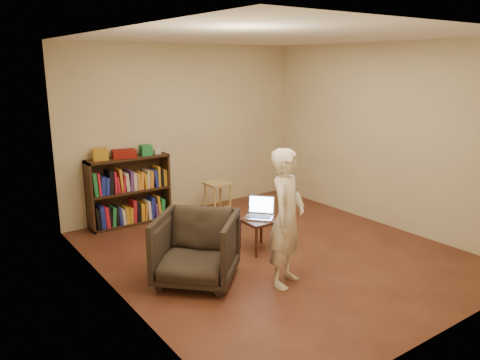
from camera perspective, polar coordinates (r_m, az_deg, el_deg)
floor at (r=5.96m, az=4.18°, el=-8.78°), size 4.50×4.50×0.00m
ceiling at (r=5.50m, az=4.68°, el=17.03°), size 4.50×4.50×0.00m
wall_back at (r=7.43m, az=-6.79°, el=6.16°), size 4.00×0.00×4.00m
wall_left at (r=4.60m, az=-15.14°, el=0.86°), size 0.00×4.50×4.50m
wall_right at (r=7.02m, az=17.12°, el=5.17°), size 0.00×4.50×4.50m
bookshelf at (r=7.04m, az=-13.38°, el=-1.74°), size 1.20×0.30×1.00m
box_yellow at (r=6.77m, az=-16.68°, el=3.03°), size 0.23×0.18×0.17m
red_cloth at (r=6.89m, az=-13.95°, el=3.14°), size 0.37×0.31×0.11m
box_green at (r=6.97m, az=-11.43°, el=3.59°), size 0.16×0.16×0.15m
box_white at (r=7.06m, az=-10.17°, el=3.47°), size 0.12×0.12×0.08m
stool at (r=7.27m, az=-2.75°, el=-1.05°), size 0.36×0.36×0.52m
armchair at (r=5.08m, az=-5.36°, el=-8.32°), size 1.17×1.17×0.76m
side_table at (r=5.91m, az=2.33°, el=-5.42°), size 0.40×0.40×0.41m
laptop at (r=5.95m, az=2.47°, el=-3.96°), size 0.45×0.45×0.26m
person at (r=4.92m, az=5.73°, el=-4.64°), size 0.64×0.57×1.48m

